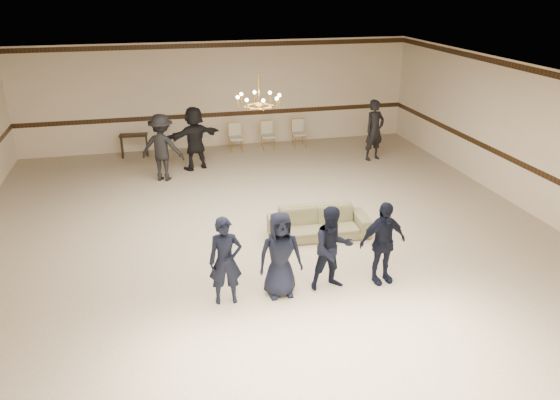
# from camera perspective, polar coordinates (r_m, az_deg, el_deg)

# --- Properties ---
(room) EXTENTS (12.01, 14.01, 3.21)m
(room) POSITION_cam_1_polar(r_m,az_deg,el_deg) (10.26, -1.02, 3.49)
(room) COLOR beige
(room) RESTS_ON ground
(chair_rail) EXTENTS (12.00, 0.02, 0.14)m
(chair_rail) POSITION_cam_1_polar(r_m,az_deg,el_deg) (17.04, -6.33, 8.95)
(chair_rail) COLOR #321E0F
(chair_rail) RESTS_ON wall_back
(crown_molding) EXTENTS (12.00, 0.02, 0.14)m
(crown_molding) POSITION_cam_1_polar(r_m,az_deg,el_deg) (16.69, -6.64, 15.91)
(crown_molding) COLOR #321E0F
(crown_molding) RESTS_ON wall_back
(chandelier) EXTENTS (0.94, 0.94, 0.89)m
(chandelier) POSITION_cam_1_polar(r_m,az_deg,el_deg) (10.88, -2.27, 11.53)
(chandelier) COLOR gold
(chandelier) RESTS_ON ceiling
(boy_a) EXTENTS (0.56, 0.39, 1.49)m
(boy_a) POSITION_cam_1_polar(r_m,az_deg,el_deg) (8.71, -5.77, -6.43)
(boy_a) COLOR black
(boy_a) RESTS_ON floor
(boy_b) EXTENTS (0.73, 0.48, 1.49)m
(boy_b) POSITION_cam_1_polar(r_m,az_deg,el_deg) (8.85, 0.02, -5.78)
(boy_b) COLOR black
(boy_b) RESTS_ON floor
(boy_c) EXTENTS (0.76, 0.61, 1.49)m
(boy_c) POSITION_cam_1_polar(r_m,az_deg,el_deg) (9.08, 5.56, -5.12)
(boy_c) COLOR black
(boy_c) RESTS_ON floor
(boy_d) EXTENTS (0.91, 0.46, 1.49)m
(boy_d) POSITION_cam_1_polar(r_m,az_deg,el_deg) (9.40, 10.77, -4.44)
(boy_d) COLOR black
(boy_d) RESTS_ON floor
(settee) EXTENTS (2.07, 0.91, 0.59)m
(settee) POSITION_cam_1_polar(r_m,az_deg,el_deg) (11.05, 4.11, -2.41)
(settee) COLOR olive
(settee) RESTS_ON floor
(adult_left) EXTENTS (1.29, 1.03, 1.75)m
(adult_left) POSITION_cam_1_polar(r_m,az_deg,el_deg) (14.29, -12.33, 5.42)
(adult_left) COLOR black
(adult_left) RESTS_ON floor
(adult_mid) EXTENTS (1.70, 1.04, 1.75)m
(adult_mid) POSITION_cam_1_polar(r_m,az_deg,el_deg) (15.01, -9.00, 6.47)
(adult_mid) COLOR black
(adult_mid) RESTS_ON floor
(adult_right) EXTENTS (0.74, 0.59, 1.75)m
(adult_right) POSITION_cam_1_polar(r_m,az_deg,el_deg) (15.86, 9.93, 7.27)
(adult_right) COLOR black
(adult_right) RESTS_ON floor
(banquet_chair_left) EXTENTS (0.41, 0.41, 0.85)m
(banquet_chair_left) POSITION_cam_1_polar(r_m,az_deg,el_deg) (16.57, -4.68, 6.57)
(banquet_chair_left) COLOR beige
(banquet_chair_left) RESTS_ON floor
(banquet_chair_mid) EXTENTS (0.43, 0.43, 0.85)m
(banquet_chair_mid) POSITION_cam_1_polar(r_m,az_deg,el_deg) (16.75, -1.29, 6.81)
(banquet_chair_mid) COLOR beige
(banquet_chair_mid) RESTS_ON floor
(banquet_chair_right) EXTENTS (0.41, 0.41, 0.85)m
(banquet_chair_right) POSITION_cam_1_polar(r_m,az_deg,el_deg) (16.99, 2.03, 7.03)
(banquet_chair_right) COLOR beige
(banquet_chair_right) RESTS_ON floor
(console_table) EXTENTS (0.83, 0.41, 0.68)m
(console_table) POSITION_cam_1_polar(r_m,az_deg,el_deg) (16.61, -15.10, 5.58)
(console_table) COLOR black
(console_table) RESTS_ON floor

